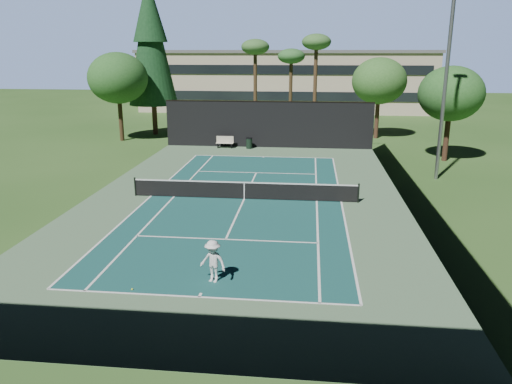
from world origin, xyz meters
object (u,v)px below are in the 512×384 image
at_px(trash_bin, 249,143).
at_px(tennis_net, 244,190).
at_px(tennis_ball_c, 276,190).
at_px(tennis_ball_d, 192,178).
at_px(tennis_ball_b, 217,188).
at_px(tennis_ball_a, 132,289).
at_px(park_bench, 225,142).
at_px(player, 213,261).

bearing_deg(trash_bin, tennis_net, -84.12).
distance_m(tennis_ball_c, tennis_ball_d, 6.21).
relative_size(tennis_net, tennis_ball_b, 221.63).
bearing_deg(tennis_ball_d, tennis_net, -46.80).
distance_m(tennis_net, tennis_ball_a, 11.88).
height_order(tennis_ball_b, tennis_ball_c, tennis_ball_c).
height_order(tennis_ball_c, trash_bin, trash_bin).
bearing_deg(park_bench, player, -81.31).
xyz_separation_m(tennis_ball_c, trash_bin, (-3.23, 13.19, 0.44)).
distance_m(player, tennis_ball_d, 15.63).
xyz_separation_m(tennis_ball_c, tennis_ball_d, (-5.76, 2.31, -0.00)).
relative_size(tennis_ball_c, trash_bin, 0.08).
relative_size(tennis_ball_a, tennis_ball_d, 1.03).
bearing_deg(tennis_ball_a, tennis_net, 77.95).
xyz_separation_m(tennis_ball_a, tennis_ball_c, (4.13, 13.67, 0.00)).
bearing_deg(tennis_ball_b, trash_bin, 88.17).
xyz_separation_m(tennis_ball_d, trash_bin, (2.54, 10.89, 0.44)).
bearing_deg(tennis_ball_c, trash_bin, 103.74).
xyz_separation_m(park_bench, trash_bin, (2.15, -0.08, -0.07)).
height_order(tennis_net, player, player).
height_order(tennis_net, tennis_ball_b, tennis_net).
distance_m(tennis_net, tennis_ball_d, 6.03).
xyz_separation_m(player, tennis_ball_b, (-2.24, 12.76, -0.77)).
xyz_separation_m(tennis_net, tennis_ball_d, (-4.11, 4.38, -0.52)).
bearing_deg(tennis_ball_c, tennis_net, -128.67).
bearing_deg(trash_bin, tennis_ball_d, -103.12).
relative_size(tennis_ball_c, tennis_ball_d, 1.06).
bearing_deg(tennis_ball_a, tennis_ball_c, 73.19).
bearing_deg(tennis_net, trash_bin, 95.88).
bearing_deg(player, tennis_ball_d, 126.06).
relative_size(tennis_ball_a, park_bench, 0.05).
xyz_separation_m(tennis_net, player, (0.25, -10.61, 0.25)).
distance_m(tennis_ball_b, tennis_ball_c, 3.65).
bearing_deg(park_bench, tennis_ball_b, -82.54).
distance_m(tennis_ball_c, park_bench, 14.33).
height_order(player, tennis_ball_c, player).
height_order(tennis_net, tennis_ball_c, tennis_net).
relative_size(player, tennis_ball_d, 22.20).
xyz_separation_m(tennis_net, tennis_ball_c, (1.65, 2.07, -0.52)).
bearing_deg(tennis_ball_d, tennis_ball_a, -84.17).
xyz_separation_m(player, tennis_ball_a, (-2.73, -0.99, -0.77)).
bearing_deg(tennis_ball_c, park_bench, 112.03).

